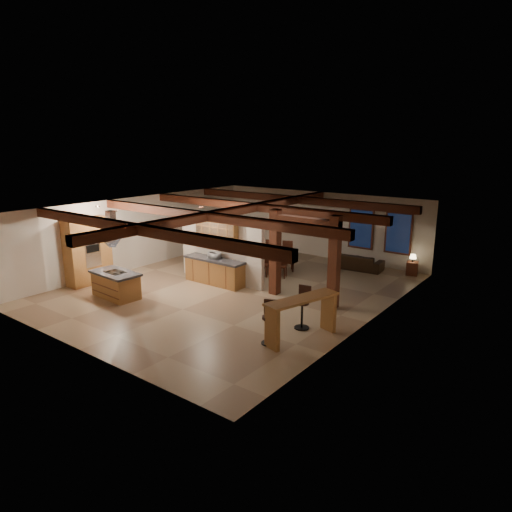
% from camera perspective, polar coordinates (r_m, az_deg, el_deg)
% --- Properties ---
extents(ground, '(12.00, 12.00, 0.00)m').
position_cam_1_polar(ground, '(16.07, -2.78, -4.18)').
color(ground, tan).
rests_on(ground, ground).
extents(room_walls, '(12.00, 12.00, 12.00)m').
position_cam_1_polar(room_walls, '(15.60, -2.86, 2.04)').
color(room_walls, beige).
rests_on(room_walls, ground).
extents(ceiling_beams, '(10.00, 12.00, 0.28)m').
position_cam_1_polar(ceiling_beams, '(15.42, -2.90, 5.60)').
color(ceiling_beams, '#421810').
rests_on(ceiling_beams, room_walls).
extents(timber_posts, '(2.50, 0.30, 2.90)m').
position_cam_1_polar(timber_posts, '(14.58, 5.98, 1.05)').
color(timber_posts, '#421810').
rests_on(timber_posts, ground).
extents(partition_wall, '(3.80, 0.18, 2.20)m').
position_cam_1_polar(partition_wall, '(16.76, -4.36, 0.48)').
color(partition_wall, beige).
rests_on(partition_wall, ground).
extents(pantry_cabinet, '(0.67, 1.60, 2.40)m').
position_cam_1_polar(pantry_cabinet, '(17.51, -20.27, 0.56)').
color(pantry_cabinet, '#A06233').
rests_on(pantry_cabinet, ground).
extents(back_counter, '(2.50, 0.66, 0.94)m').
position_cam_1_polar(back_counter, '(16.64, -5.21, -1.87)').
color(back_counter, '#A06233').
rests_on(back_counter, ground).
extents(upper_display_cabinet, '(1.80, 0.36, 0.95)m').
position_cam_1_polar(upper_display_cabinet, '(16.46, -4.85, 2.89)').
color(upper_display_cabinet, '#A06233').
rests_on(upper_display_cabinet, partition_wall).
extents(range_hood, '(1.10, 1.10, 1.40)m').
position_cam_1_polar(range_hood, '(15.50, -17.46, 1.33)').
color(range_hood, silver).
rests_on(range_hood, room_walls).
extents(back_windows, '(2.70, 0.07, 1.70)m').
position_cam_1_polar(back_windows, '(19.29, 15.15, 3.05)').
color(back_windows, '#421810').
rests_on(back_windows, room_walls).
extents(framed_art, '(0.65, 0.05, 0.85)m').
position_cam_1_polar(framed_art, '(21.20, 4.36, 5.02)').
color(framed_art, '#421810').
rests_on(framed_art, room_walls).
extents(recessed_cans, '(3.16, 2.46, 0.03)m').
position_cam_1_polar(recessed_cans, '(15.88, -14.54, 5.81)').
color(recessed_cans, silver).
rests_on(recessed_cans, room_walls).
extents(kitchen_island, '(1.83, 1.05, 0.88)m').
position_cam_1_polar(kitchen_island, '(15.84, -17.11, -3.40)').
color(kitchen_island, '#A06233').
rests_on(kitchen_island, ground).
extents(dining_table, '(1.95, 1.10, 0.68)m').
position_cam_1_polar(dining_table, '(18.18, 1.49, -0.86)').
color(dining_table, '#401B10').
rests_on(dining_table, ground).
extents(sofa, '(2.15, 0.99, 0.61)m').
position_cam_1_polar(sofa, '(18.94, 12.46, -0.69)').
color(sofa, black).
rests_on(sofa, ground).
extents(microwave, '(0.46, 0.35, 0.24)m').
position_cam_1_polar(microwave, '(16.47, -5.20, 0.07)').
color(microwave, silver).
rests_on(microwave, back_counter).
extents(bar_counter, '(1.14, 2.24, 1.14)m').
position_cam_1_polar(bar_counter, '(11.95, 5.76, -6.90)').
color(bar_counter, '#A06233').
rests_on(bar_counter, ground).
extents(side_table, '(0.50, 0.50, 0.52)m').
position_cam_1_polar(side_table, '(18.69, 18.93, -1.48)').
color(side_table, '#421810').
rests_on(side_table, ground).
extents(table_lamp, '(0.26, 0.26, 0.30)m').
position_cam_1_polar(table_lamp, '(18.57, 19.04, -0.07)').
color(table_lamp, black).
rests_on(table_lamp, side_table).
extents(bar_stool_a, '(0.41, 0.42, 1.09)m').
position_cam_1_polar(bar_stool_a, '(11.73, 1.92, -8.39)').
color(bar_stool_a, black).
rests_on(bar_stool_a, ground).
extents(bar_stool_b, '(0.43, 0.44, 1.14)m').
position_cam_1_polar(bar_stool_b, '(11.74, 1.67, -8.25)').
color(bar_stool_b, black).
rests_on(bar_stool_b, ground).
extents(bar_stool_c, '(0.42, 0.43, 1.20)m').
position_cam_1_polar(bar_stool_c, '(12.71, 5.86, -6.38)').
color(bar_stool_c, black).
rests_on(bar_stool_c, ground).
extents(dining_chairs, '(2.33, 2.33, 1.18)m').
position_cam_1_polar(dining_chairs, '(18.11, 1.49, -0.07)').
color(dining_chairs, '#421810').
rests_on(dining_chairs, ground).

